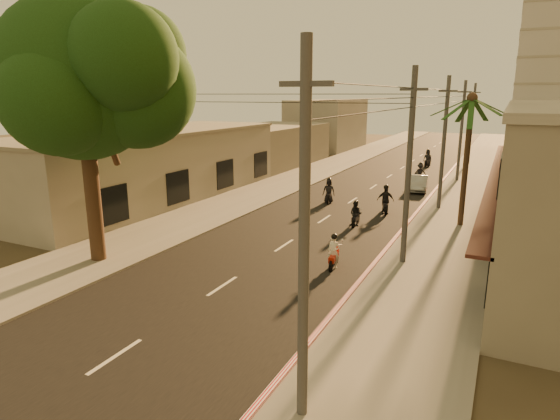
{
  "coord_description": "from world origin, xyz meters",
  "views": [
    {
      "loc": [
        10.11,
        -13.28,
        7.78
      ],
      "look_at": [
        0.03,
        7.44,
        2.08
      ],
      "focal_mm": 30.0,
      "sensor_mm": 36.0,
      "label": 1
    }
  ],
  "objects_px": {
    "scooter_far_c": "(428,159)",
    "scooter_mid_b": "(385,201)",
    "scooter_red": "(334,253)",
    "parked_car": "(419,183)",
    "scooter_far_a": "(329,192)",
    "palm_tree": "(471,106)",
    "scooter_mid_a": "(356,214)",
    "broadleaf_tree": "(90,78)",
    "scooter_far_b": "(420,173)"
  },
  "relations": [
    {
      "from": "scooter_far_a",
      "to": "scooter_far_b",
      "type": "bearing_deg",
      "value": 52.85
    },
    {
      "from": "parked_car",
      "to": "scooter_far_c",
      "type": "xyz_separation_m",
      "value": [
        -1.5,
        13.99,
        0.26
      ]
    },
    {
      "from": "palm_tree",
      "to": "parked_car",
      "type": "bearing_deg",
      "value": 112.75
    },
    {
      "from": "scooter_mid_b",
      "to": "scooter_far_b",
      "type": "relative_size",
      "value": 1.08
    },
    {
      "from": "broadleaf_tree",
      "to": "parked_car",
      "type": "bearing_deg",
      "value": 66.44
    },
    {
      "from": "scooter_red",
      "to": "scooter_mid_a",
      "type": "distance_m",
      "value": 7.36
    },
    {
      "from": "scooter_mid_a",
      "to": "scooter_far_c",
      "type": "relative_size",
      "value": 0.82
    },
    {
      "from": "scooter_far_c",
      "to": "scooter_far_b",
      "type": "bearing_deg",
      "value": -77.11
    },
    {
      "from": "scooter_mid_a",
      "to": "scooter_far_b",
      "type": "distance_m",
      "value": 16.81
    },
    {
      "from": "scooter_far_a",
      "to": "palm_tree",
      "type": "bearing_deg",
      "value": -30.75
    },
    {
      "from": "scooter_red",
      "to": "parked_car",
      "type": "bearing_deg",
      "value": 82.67
    },
    {
      "from": "palm_tree",
      "to": "broadleaf_tree",
      "type": "bearing_deg",
      "value": -136.52
    },
    {
      "from": "scooter_far_b",
      "to": "palm_tree",
      "type": "bearing_deg",
      "value": -85.84
    },
    {
      "from": "scooter_mid_a",
      "to": "parked_car",
      "type": "height_order",
      "value": "scooter_mid_a"
    },
    {
      "from": "scooter_mid_a",
      "to": "scooter_far_b",
      "type": "height_order",
      "value": "scooter_far_b"
    },
    {
      "from": "scooter_mid_a",
      "to": "parked_car",
      "type": "relative_size",
      "value": 0.42
    },
    {
      "from": "palm_tree",
      "to": "scooter_far_b",
      "type": "height_order",
      "value": "palm_tree"
    },
    {
      "from": "scooter_far_c",
      "to": "scooter_mid_b",
      "type": "bearing_deg",
      "value": -80.13
    },
    {
      "from": "scooter_far_b",
      "to": "scooter_far_c",
      "type": "distance_m",
      "value": 9.92
    },
    {
      "from": "scooter_red",
      "to": "scooter_far_a",
      "type": "distance_m",
      "value": 13.33
    },
    {
      "from": "broadleaf_tree",
      "to": "palm_tree",
      "type": "xyz_separation_m",
      "value": [
        14.61,
        13.86,
        -1.33
      ]
    },
    {
      "from": "parked_car",
      "to": "scooter_far_c",
      "type": "height_order",
      "value": "scooter_far_c"
    },
    {
      "from": "palm_tree",
      "to": "scooter_red",
      "type": "distance_m",
      "value": 12.66
    },
    {
      "from": "scooter_mid_a",
      "to": "scooter_mid_b",
      "type": "bearing_deg",
      "value": 74.45
    },
    {
      "from": "broadleaf_tree",
      "to": "scooter_mid_a",
      "type": "xyz_separation_m",
      "value": [
        8.87,
        11.2,
        -7.75
      ]
    },
    {
      "from": "palm_tree",
      "to": "parked_car",
      "type": "xyz_separation_m",
      "value": [
        -4.2,
        10.02,
        -6.52
      ]
    },
    {
      "from": "scooter_far_a",
      "to": "parked_car",
      "type": "relative_size",
      "value": 0.48
    },
    {
      "from": "broadleaf_tree",
      "to": "scooter_far_b",
      "type": "relative_size",
      "value": 6.6
    },
    {
      "from": "scooter_red",
      "to": "scooter_far_b",
      "type": "relative_size",
      "value": 0.92
    },
    {
      "from": "scooter_far_b",
      "to": "parked_car",
      "type": "xyz_separation_m",
      "value": [
        0.62,
        -4.11,
        -0.22
      ]
    },
    {
      "from": "scooter_mid_b",
      "to": "scooter_far_a",
      "type": "bearing_deg",
      "value": 145.95
    },
    {
      "from": "broadleaf_tree",
      "to": "scooter_far_c",
      "type": "distance_m",
      "value": 39.64
    },
    {
      "from": "broadleaf_tree",
      "to": "scooter_red",
      "type": "xyz_separation_m",
      "value": [
        10.05,
        3.94,
        -7.75
      ]
    },
    {
      "from": "palm_tree",
      "to": "scooter_far_a",
      "type": "height_order",
      "value": "palm_tree"
    },
    {
      "from": "scooter_red",
      "to": "broadleaf_tree",
      "type": "bearing_deg",
      "value": -164.89
    },
    {
      "from": "scooter_mid_a",
      "to": "scooter_far_b",
      "type": "bearing_deg",
      "value": 84.28
    },
    {
      "from": "parked_car",
      "to": "scooter_red",
      "type": "bearing_deg",
      "value": -97.8
    },
    {
      "from": "scooter_red",
      "to": "scooter_far_c",
      "type": "height_order",
      "value": "scooter_far_c"
    },
    {
      "from": "broadleaf_tree",
      "to": "scooter_far_a",
      "type": "bearing_deg",
      "value": 72.25
    },
    {
      "from": "scooter_far_a",
      "to": "parked_car",
      "type": "height_order",
      "value": "scooter_far_a"
    },
    {
      "from": "scooter_mid_b",
      "to": "scooter_far_b",
      "type": "xyz_separation_m",
      "value": [
        0.05,
        12.99,
        -0.06
      ]
    },
    {
      "from": "scooter_red",
      "to": "scooter_far_b",
      "type": "bearing_deg",
      "value": 84.31
    },
    {
      "from": "scooter_red",
      "to": "scooter_mid_b",
      "type": "xyz_separation_m",
      "value": [
        -0.3,
        11.06,
        0.17
      ]
    },
    {
      "from": "scooter_mid_a",
      "to": "scooter_far_c",
      "type": "distance_m",
      "value": 26.67
    },
    {
      "from": "broadleaf_tree",
      "to": "scooter_mid_a",
      "type": "distance_m",
      "value": 16.25
    },
    {
      "from": "broadleaf_tree",
      "to": "scooter_far_b",
      "type": "bearing_deg",
      "value": 70.71
    },
    {
      "from": "scooter_red",
      "to": "scooter_mid_b",
      "type": "relative_size",
      "value": 0.85
    },
    {
      "from": "scooter_mid_b",
      "to": "parked_car",
      "type": "bearing_deg",
      "value": 68.55
    },
    {
      "from": "scooter_far_b",
      "to": "scooter_far_c",
      "type": "height_order",
      "value": "scooter_far_c"
    },
    {
      "from": "broadleaf_tree",
      "to": "scooter_far_b",
      "type": "height_order",
      "value": "broadleaf_tree"
    }
  ]
}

